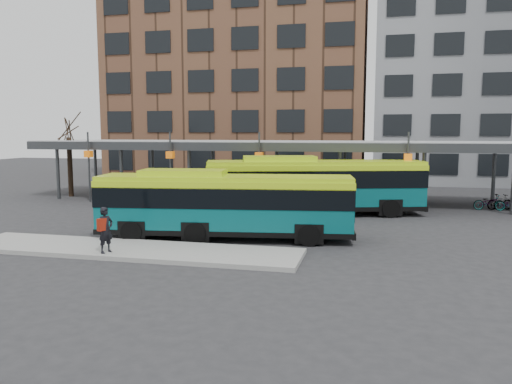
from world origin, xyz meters
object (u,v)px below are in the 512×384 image
object	(u,v)px
bus_front	(224,203)
bus_rear	(314,184)
tree	(70,164)
pedestrian	(106,230)

from	to	relation	value
bus_front	bus_rear	size ratio (longest dim) A/B	0.91
tree	pedestrian	distance (m)	20.07
bus_front	pedestrian	bearing A→B (deg)	-137.07
tree	pedestrian	world-z (taller)	tree
bus_rear	pedestrian	xyz separation A→B (m)	(-6.61, -11.77, -0.70)
bus_front	bus_rear	world-z (taller)	bus_rear
bus_front	bus_rear	xyz separation A→B (m)	(3.15, 7.53, 0.16)
tree	bus_front	world-z (taller)	tree
pedestrian	bus_rear	bearing A→B (deg)	-9.52
bus_rear	bus_front	bearing A→B (deg)	-128.94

